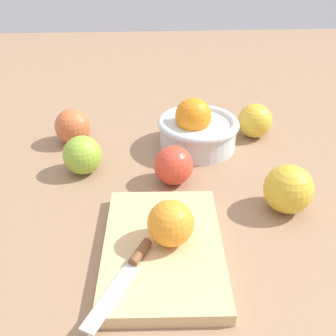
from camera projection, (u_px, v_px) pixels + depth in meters
ground_plane at (171, 200)px, 0.69m from camera, size 2.40×2.40×0.00m
bowl at (197, 129)px, 0.82m from camera, size 0.17×0.17×0.11m
cutting_board at (163, 248)px, 0.57m from camera, size 0.26×0.18×0.02m
orange_on_board at (171, 223)px, 0.55m from camera, size 0.07×0.07×0.07m
knife at (129, 270)px, 0.52m from camera, size 0.15×0.09×0.01m
apple_mid_left at (174, 165)px, 0.72m from camera, size 0.07×0.07×0.07m
apple_front_left at (82, 155)px, 0.74m from camera, size 0.07×0.07×0.07m
apple_back_right at (288, 189)px, 0.65m from camera, size 0.08×0.08×0.08m
apple_front_left_2 at (73, 126)px, 0.84m from camera, size 0.08×0.08×0.08m
apple_back_left at (255, 121)px, 0.87m from camera, size 0.08×0.08×0.08m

